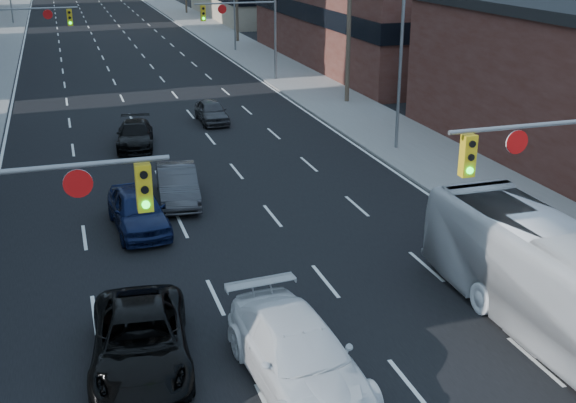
% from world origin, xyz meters
% --- Properties ---
extents(storefront_right_mid, '(20.00, 30.00, 9.00)m').
position_xyz_m(storefront_right_mid, '(24.00, 50.00, 4.50)').
color(storefront_right_mid, '#472119').
rests_on(storefront_right_mid, ground).
extents(signal_near_right, '(6.59, 0.33, 6.00)m').
position_xyz_m(signal_near_right, '(7.45, 8.00, 4.33)').
color(signal_near_right, slate).
rests_on(signal_near_right, ground).
extents(signal_far_left, '(6.09, 0.33, 6.00)m').
position_xyz_m(signal_far_left, '(-7.68, 45.00, 4.30)').
color(signal_far_left, slate).
rests_on(signal_far_left, ground).
extents(signal_far_right, '(6.09, 0.33, 6.00)m').
position_xyz_m(signal_far_right, '(7.68, 45.00, 4.30)').
color(signal_far_right, slate).
rests_on(signal_far_right, ground).
extents(utility_pole_block, '(2.20, 0.28, 11.00)m').
position_xyz_m(utility_pole_block, '(12.20, 36.00, 5.78)').
color(utility_pole_block, '#4C3D2D').
rests_on(utility_pole_block, ground).
extents(streetlight_right_near, '(2.03, 0.22, 9.00)m').
position_xyz_m(streetlight_right_near, '(10.34, 25.00, 5.05)').
color(streetlight_right_near, slate).
rests_on(streetlight_right_near, ground).
extents(black_pickup, '(2.99, 5.55, 1.48)m').
position_xyz_m(black_pickup, '(-4.38, 8.91, 0.74)').
color(black_pickup, black).
rests_on(black_pickup, ground).
extents(white_van, '(2.77, 5.92, 1.67)m').
position_xyz_m(white_van, '(-0.79, 6.95, 0.84)').
color(white_van, silver).
rests_on(white_van, ground).
extents(transit_bus, '(2.73, 11.38, 3.16)m').
position_xyz_m(transit_bus, '(6.64, 6.50, 1.58)').
color(transit_bus, silver).
rests_on(transit_bus, ground).
extents(sedan_blue, '(2.16, 4.75, 1.58)m').
position_xyz_m(sedan_blue, '(-3.38, 18.23, 0.79)').
color(sedan_blue, '#0D1536').
rests_on(sedan_blue, ground).
extents(sedan_grey_center, '(1.98, 4.65, 1.49)m').
position_xyz_m(sedan_grey_center, '(-1.47, 20.81, 0.75)').
color(sedan_grey_center, '#313033').
rests_on(sedan_grey_center, ground).
extents(sedan_black_far, '(2.40, 4.69, 1.30)m').
position_xyz_m(sedan_black_far, '(-2.23, 29.67, 0.65)').
color(sedan_black_far, black).
rests_on(sedan_black_far, ground).
extents(sedan_grey_right, '(1.57, 3.89, 1.33)m').
position_xyz_m(sedan_grey_right, '(2.66, 33.63, 0.66)').
color(sedan_grey_right, '#323134').
rests_on(sedan_grey_right, ground).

